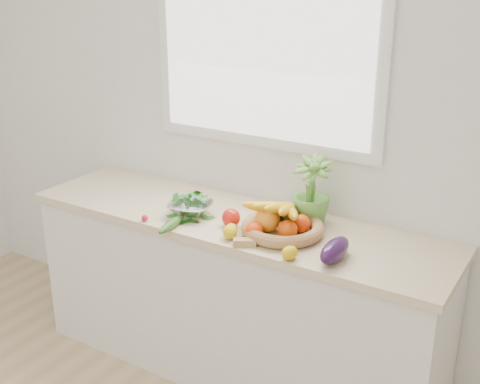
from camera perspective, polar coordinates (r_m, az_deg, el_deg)
The scene contains 20 objects.
back_wall at distance 3.14m, azimuth 2.34°, elevation 7.04°, with size 4.50×0.02×2.70m, color white.
counter_cabinet at distance 3.24m, azimuth -0.57°, elevation -10.06°, with size 2.20×0.58×0.86m, color silver.
countertop at distance 3.04m, azimuth -0.60°, elevation -2.72°, with size 2.24×0.62×0.04m, color beige.
window_frame at distance 3.06m, azimuth 2.31°, elevation 14.30°, with size 1.30×0.03×1.10m, color white.
window_pane at distance 3.04m, azimuth 2.11°, elevation 14.27°, with size 1.18×0.01×0.98m, color white.
orange_loose at distance 2.76m, azimuth 1.34°, elevation -3.76°, with size 0.08×0.08×0.08m, color #FF3C08.
lemon_a at distance 2.78m, azimuth -0.97°, elevation -3.80°, with size 0.07×0.08×0.07m, color #D9BB0B.
lemon_b at distance 2.60m, azimuth 4.72°, elevation -5.78°, with size 0.06×0.08×0.06m, color gold.
lemon_c at distance 2.82m, azimuth -0.82°, elevation -3.57°, with size 0.06×0.07×0.06m, color yellow.
apple at distance 2.91m, azimuth -0.85°, elevation -2.46°, with size 0.09×0.09×0.09m, color red.
ginger at distance 2.72m, azimuth 0.43°, elevation -4.81°, with size 0.10×0.04×0.03m, color #B17C58.
garlic_a at distance 2.92m, azimuth 1.08°, elevation -2.90°, with size 0.05×0.05×0.04m, color white.
garlic_b at distance 2.83m, azimuth 4.45°, elevation -3.67°, with size 0.05×0.05×0.05m, color white.
garlic_c at distance 2.90m, azimuth 0.93°, elevation -2.97°, with size 0.05×0.05×0.05m, color white.
eggplant at distance 2.61m, azimuth 8.98°, elevation -5.47°, with size 0.09×0.23×0.09m, color #290F38.
cucumber at distance 2.91m, azimuth -6.51°, elevation -3.06°, with size 0.04×0.23×0.04m, color #215C1B.
radish at distance 3.01m, azimuth -9.02°, elevation -2.45°, with size 0.03×0.03×0.03m, color red.
potted_herb at distance 2.92m, azimuth 6.76°, elevation 0.11°, with size 0.19×0.19×0.34m, color #579335.
fruit_basket at distance 2.82m, azimuth 4.01°, elevation -2.98°, with size 0.43×0.43×0.19m.
colander_with_spinach at distance 3.03m, azimuth -4.71°, elevation -1.23°, with size 0.27×0.27×0.12m.
Camera 1 is at (1.51, -0.41, 2.07)m, focal length 45.00 mm.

